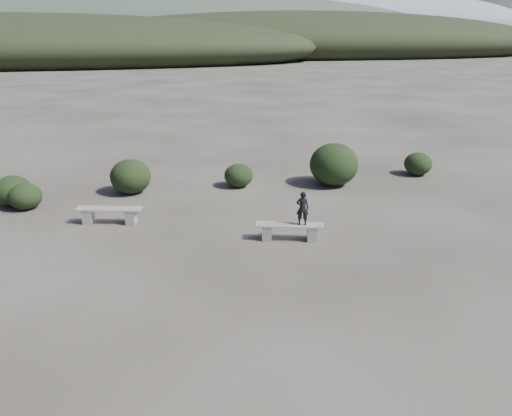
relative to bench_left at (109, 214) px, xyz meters
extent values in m
plane|color=#2D2923|center=(3.54, -6.06, -0.30)|extent=(1200.00, 1200.00, 0.00)
cube|color=slate|center=(-0.64, 0.15, -0.08)|extent=(0.35, 0.43, 0.44)
cube|color=slate|center=(0.64, -0.15, -0.08)|extent=(0.35, 0.43, 0.44)
cube|color=gray|center=(0.00, 0.00, 0.17)|extent=(2.01, 0.84, 0.05)
cube|color=slate|center=(4.40, -2.15, -0.09)|extent=(0.35, 0.42, 0.42)
cube|color=slate|center=(5.62, -2.47, -0.09)|extent=(0.35, 0.42, 0.42)
cube|color=gray|center=(5.01, -2.31, 0.15)|extent=(1.92, 0.86, 0.05)
imported|color=black|center=(5.34, -2.40, 0.65)|extent=(0.40, 0.33, 0.95)
ellipsoid|color=black|center=(-2.79, 1.90, 0.13)|extent=(1.06, 1.06, 0.87)
ellipsoid|color=black|center=(0.54, 2.98, 0.32)|extent=(1.44, 1.44, 1.23)
ellipsoid|color=black|center=(4.46, 2.99, 0.14)|extent=(1.08, 1.08, 0.87)
ellipsoid|color=black|center=(8.01, 2.51, 0.50)|extent=(1.83, 1.83, 1.60)
ellipsoid|color=black|center=(11.84, 3.17, 0.16)|extent=(1.11, 1.11, 0.92)
ellipsoid|color=black|center=(-3.25, 2.33, 0.21)|extent=(1.21, 1.21, 1.03)
ellipsoid|color=black|center=(-21.46, 83.94, 2.40)|extent=(110.00, 40.00, 12.00)
ellipsoid|color=black|center=(38.54, 103.94, 2.85)|extent=(120.00, 44.00, 14.00)
ellipsoid|color=#2F3A30|center=(3.54, 153.94, 5.10)|extent=(190.00, 64.00, 24.00)
ellipsoid|color=slate|center=(73.54, 293.94, 9.60)|extent=(340.00, 110.00, 44.00)
ellipsoid|color=#8B929D|center=(-26.46, 393.94, 12.30)|extent=(460.00, 140.00, 56.00)
camera|label=1|loc=(1.57, -14.73, 5.19)|focal=35.00mm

